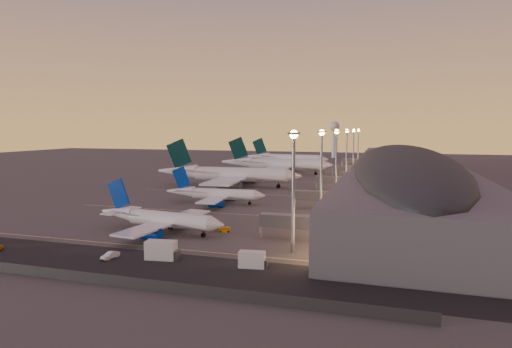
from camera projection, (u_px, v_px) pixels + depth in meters
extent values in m
plane|color=#474441|center=(210.00, 209.00, 139.26)|extent=(700.00, 700.00, 0.00)
cylinder|color=silver|center=(170.00, 220.00, 107.01)|extent=(23.21, 6.58, 3.90)
cone|color=silver|center=(217.00, 224.00, 101.70)|extent=(4.13, 4.31, 3.90)
cone|color=silver|center=(118.00, 212.00, 113.60)|extent=(10.73, 5.09, 3.90)
cube|color=silver|center=(166.00, 222.00, 107.53)|extent=(10.48, 33.40, 0.43)
cylinder|color=navy|center=(185.00, 222.00, 113.95)|extent=(5.48, 3.52, 2.93)
cylinder|color=navy|center=(151.00, 234.00, 100.79)|extent=(5.48, 3.52, 2.93)
cube|color=navy|center=(119.00, 194.00, 112.86)|extent=(7.16, 1.42, 8.46)
cube|color=silver|center=(121.00, 211.00, 113.04)|extent=(5.07, 12.18, 0.27)
cylinder|color=black|center=(203.00, 234.00, 103.46)|extent=(0.35, 0.35, 1.54)
cylinder|color=black|center=(203.00, 235.00, 103.48)|extent=(1.17, 0.81, 1.09)
cylinder|color=black|center=(170.00, 227.00, 110.53)|extent=(0.35, 0.35, 1.54)
cylinder|color=black|center=(170.00, 228.00, 110.55)|extent=(1.17, 0.81, 1.09)
cylinder|color=black|center=(158.00, 232.00, 105.55)|extent=(0.35, 0.35, 1.54)
cylinder|color=black|center=(158.00, 233.00, 105.58)|extent=(1.17, 0.81, 1.09)
cylinder|color=silver|center=(224.00, 194.00, 148.89)|extent=(22.51, 5.19, 3.80)
cone|color=silver|center=(260.00, 195.00, 145.92)|extent=(3.83, 4.02, 3.80)
cone|color=silver|center=(180.00, 191.00, 152.54)|extent=(10.30, 4.42, 3.80)
cube|color=silver|center=(221.00, 196.00, 149.20)|extent=(8.47, 32.34, 0.42)
cylinder|color=navy|center=(229.00, 197.00, 155.99)|extent=(5.21, 3.16, 2.85)
cylinder|color=navy|center=(216.00, 203.00, 142.36)|extent=(5.21, 3.16, 2.85)
cube|color=navy|center=(181.00, 178.00, 151.91)|extent=(6.98, 1.00, 8.24)
cube|color=silver|center=(183.00, 190.00, 152.20)|extent=(4.31, 11.72, 0.27)
cylinder|color=black|center=(250.00, 203.00, 147.02)|extent=(0.32, 0.32, 1.50)
cylinder|color=black|center=(250.00, 203.00, 147.05)|extent=(1.10, 0.73, 1.06)
cylinder|color=black|center=(221.00, 200.00, 152.15)|extent=(0.32, 0.32, 1.50)
cylinder|color=black|center=(221.00, 201.00, 152.18)|extent=(1.10, 0.73, 1.06)
cylinder|color=black|center=(216.00, 203.00, 147.01)|extent=(0.32, 0.32, 1.50)
cylinder|color=black|center=(216.00, 203.00, 147.03)|extent=(1.10, 0.73, 1.06)
cylinder|color=silver|center=(240.00, 174.00, 191.71)|extent=(41.96, 8.82, 6.30)
cone|color=silver|center=(294.00, 176.00, 186.13)|extent=(7.09, 6.70, 6.30)
cone|color=silver|center=(178.00, 171.00, 198.61)|extent=(19.16, 7.43, 6.30)
cube|color=silver|center=(236.00, 177.00, 192.30)|extent=(15.77, 61.51, 0.69)
cylinder|color=#5B5D62|center=(246.00, 178.00, 205.17)|extent=(9.68, 5.29, 4.72)
cylinder|color=#5B5D62|center=(230.00, 185.00, 179.26)|extent=(9.68, 5.29, 4.72)
cube|color=black|center=(179.00, 154.00, 197.52)|extent=(12.46, 1.70, 13.98)
cube|color=silver|center=(182.00, 169.00, 197.98)|extent=(8.04, 22.29, 0.44)
cylinder|color=black|center=(278.00, 185.00, 188.15)|extent=(0.53, 0.53, 2.52)
cylinder|color=black|center=(278.00, 186.00, 188.19)|extent=(1.83, 1.21, 1.76)
cylinder|color=black|center=(236.00, 183.00, 197.22)|extent=(0.53, 0.53, 2.52)
cylinder|color=black|center=(236.00, 183.00, 197.26)|extent=(1.83, 1.21, 1.76)
cylinder|color=black|center=(230.00, 185.00, 188.69)|extent=(0.53, 0.53, 2.52)
cylinder|color=black|center=(230.00, 186.00, 188.73)|extent=(1.83, 1.21, 1.76)
cylinder|color=silver|center=(286.00, 164.00, 245.63)|extent=(41.19, 6.75, 6.22)
cone|color=silver|center=(328.00, 165.00, 239.03)|extent=(6.71, 6.30, 6.22)
cone|color=silver|center=(237.00, 162.00, 253.81)|extent=(18.65, 6.46, 6.22)
cube|color=silver|center=(282.00, 166.00, 246.30)|extent=(12.71, 60.25, 0.68)
cylinder|color=#5B5D62|center=(289.00, 168.00, 258.78)|extent=(9.34, 4.78, 4.66)
cylinder|color=#5B5D62|center=(280.00, 172.00, 233.53)|extent=(9.34, 4.78, 4.66)
cube|color=black|center=(238.00, 148.00, 252.70)|extent=(12.27, 1.09, 13.80)
cube|color=silver|center=(240.00, 160.00, 253.08)|extent=(6.91, 21.72, 0.44)
cylinder|color=black|center=(316.00, 173.00, 241.32)|extent=(0.50, 0.50, 2.49)
cylinder|color=black|center=(316.00, 173.00, 241.36)|extent=(1.75, 1.11, 1.74)
cylinder|color=black|center=(282.00, 171.00, 251.17)|extent=(0.50, 0.50, 2.49)
cylinder|color=black|center=(282.00, 172.00, 251.21)|extent=(1.75, 1.11, 1.74)
cylinder|color=black|center=(279.00, 172.00, 242.86)|extent=(0.50, 0.50, 2.49)
cylinder|color=black|center=(278.00, 173.00, 242.90)|extent=(1.75, 1.11, 1.74)
cylinder|color=silver|center=(294.00, 158.00, 301.62)|extent=(37.88, 10.24, 5.67)
cone|color=silver|center=(324.00, 159.00, 292.83)|extent=(6.70, 6.37, 5.67)
cone|color=silver|center=(258.00, 156.00, 312.53)|extent=(17.49, 7.71, 5.67)
cube|color=silver|center=(291.00, 160.00, 302.46)|extent=(17.55, 55.69, 0.62)
cylinder|color=#5B5D62|center=(298.00, 161.00, 313.12)|extent=(8.92, 5.26, 4.25)
cylinder|color=#5B5D62|center=(287.00, 164.00, 291.23)|extent=(8.92, 5.26, 4.25)
cube|color=black|center=(260.00, 146.00, 311.41)|extent=(11.19, 2.22, 12.57)
cube|color=silver|center=(261.00, 155.00, 311.61)|extent=(8.43, 20.31, 0.40)
cylinder|color=black|center=(315.00, 165.00, 295.68)|extent=(0.51, 0.51, 2.27)
cylinder|color=black|center=(315.00, 165.00, 295.72)|extent=(1.70, 1.18, 1.59)
cylinder|color=black|center=(291.00, 163.00, 306.87)|extent=(0.51, 0.51, 2.27)
cylinder|color=black|center=(291.00, 164.00, 306.90)|extent=(1.70, 1.18, 1.59)
cylinder|color=black|center=(288.00, 164.00, 299.66)|extent=(0.51, 0.51, 2.27)
cylinder|color=black|center=(288.00, 165.00, 299.70)|extent=(1.70, 1.18, 1.59)
cube|color=#505056|center=(403.00, 174.00, 189.68)|extent=(40.00, 255.00, 12.00)
ellipsoid|color=black|center=(404.00, 161.00, 189.04)|extent=(39.00, 253.00, 10.92)
cube|color=#F7A766|center=(356.00, 175.00, 195.62)|extent=(0.40, 244.80, 8.00)
cube|color=#5B5D62|center=(293.00, 221.00, 100.41)|extent=(16.00, 3.20, 3.00)
cylinder|color=gray|center=(261.00, 229.00, 102.97)|extent=(0.70, 0.70, 4.40)
cube|color=#5B5D62|center=(319.00, 196.00, 138.47)|extent=(16.00, 3.20, 3.00)
cylinder|color=gray|center=(295.00, 201.00, 141.02)|extent=(0.70, 0.70, 4.40)
cube|color=#5B5D62|center=(335.00, 180.00, 181.28)|extent=(16.00, 3.20, 3.00)
cylinder|color=gray|center=(316.00, 184.00, 183.83)|extent=(0.70, 0.70, 4.40)
cube|color=#5B5D62|center=(347.00, 168.00, 235.51)|extent=(16.00, 3.20, 3.00)
cylinder|color=gray|center=(332.00, 172.00, 238.06)|extent=(0.70, 0.70, 4.40)
cube|color=#5B5D62|center=(354.00, 161.00, 288.78)|extent=(16.00, 3.20, 3.00)
cylinder|color=gray|center=(342.00, 164.00, 291.34)|extent=(0.70, 0.70, 4.40)
cylinder|color=gray|center=(293.00, 194.00, 89.47)|extent=(0.70, 0.70, 25.00)
cube|color=gray|center=(294.00, 133.00, 88.11)|extent=(2.20, 2.20, 0.50)
sphere|color=#FFC164|center=(294.00, 134.00, 88.14)|extent=(1.80, 1.80, 1.80)
cylinder|color=gray|center=(321.00, 175.00, 127.52)|extent=(0.70, 0.70, 25.00)
cube|color=gray|center=(322.00, 132.00, 126.17)|extent=(2.20, 2.20, 0.50)
sphere|color=#FFC164|center=(322.00, 133.00, 126.19)|extent=(1.80, 1.80, 1.80)
cylinder|color=gray|center=(336.00, 164.00, 165.58)|extent=(0.70, 0.70, 25.00)
cube|color=gray|center=(337.00, 131.00, 164.23)|extent=(2.20, 2.20, 0.50)
sphere|color=#FFC164|center=(337.00, 132.00, 164.25)|extent=(1.80, 1.80, 1.80)
cylinder|color=gray|center=(346.00, 157.00, 208.39)|extent=(0.70, 0.70, 25.00)
cube|color=gray|center=(347.00, 130.00, 207.04)|extent=(2.20, 2.20, 0.50)
sphere|color=#FFC164|center=(347.00, 131.00, 207.06)|extent=(1.80, 1.80, 1.80)
cylinder|color=gray|center=(353.00, 152.00, 251.20)|extent=(0.70, 0.70, 25.00)
cube|color=gray|center=(354.00, 130.00, 249.85)|extent=(2.20, 2.20, 0.50)
sphere|color=#FFC164|center=(354.00, 130.00, 249.87)|extent=(1.80, 1.80, 1.80)
cylinder|color=gray|center=(358.00, 148.00, 294.01)|extent=(0.70, 0.70, 25.00)
cube|color=gray|center=(359.00, 130.00, 292.66)|extent=(2.20, 2.20, 0.50)
sphere|color=#FFC164|center=(359.00, 130.00, 292.68)|extent=(1.80, 1.80, 1.80)
cylinder|color=silver|center=(334.00, 143.00, 382.34)|extent=(4.40, 4.40, 26.00)
sphere|color=silver|center=(335.00, 126.00, 380.75)|extent=(9.00, 9.00, 9.00)
cube|color=black|center=(101.00, 259.00, 85.98)|extent=(260.00, 16.00, 0.01)
cube|color=#D8C659|center=(132.00, 245.00, 96.44)|extent=(90.00, 0.36, 0.00)
cube|color=#D8C659|center=(204.00, 212.00, 134.50)|extent=(90.00, 0.36, 0.00)
cube|color=#D8C659|center=(244.00, 194.00, 172.55)|extent=(90.00, 0.36, 0.00)
cube|color=#D8C659|center=(272.00, 181.00, 215.37)|extent=(90.00, 0.36, 0.00)
cube|color=#D8C659|center=(295.00, 170.00, 267.69)|extent=(90.00, 0.36, 0.00)
cube|color=#2D2D30|center=(57.00, 274.00, 74.46)|extent=(124.00, 0.08, 1.90)
cylinder|color=#2D2D30|center=(3.00, 267.00, 77.92)|extent=(0.12, 0.12, 2.00)
cylinder|color=#2D2D30|center=(38.00, 272.00, 75.61)|extent=(0.12, 0.12, 2.00)
cylinder|color=#2D2D30|center=(76.00, 276.00, 73.30)|extent=(0.12, 0.12, 2.00)
cylinder|color=#2D2D30|center=(116.00, 281.00, 70.99)|extent=(0.12, 0.12, 2.00)
cylinder|color=#2D2D30|center=(159.00, 286.00, 68.68)|extent=(0.12, 0.12, 2.00)
cylinder|color=#2D2D30|center=(205.00, 292.00, 66.36)|extent=(0.12, 0.12, 2.00)
cylinder|color=#2D2D30|center=(254.00, 297.00, 64.05)|extent=(0.12, 0.12, 2.00)
cylinder|color=#2D2D30|center=(307.00, 304.00, 61.74)|extent=(0.12, 0.12, 2.00)
cylinder|color=#2D2D30|center=(364.00, 311.00, 59.43)|extent=(0.12, 0.12, 2.00)
cylinder|color=#2D2D30|center=(425.00, 318.00, 57.12)|extent=(0.12, 0.12, 2.00)
cube|color=#C37609|center=(225.00, 229.00, 108.79)|extent=(2.99, 2.34, 1.20)
cube|color=#5B5D62|center=(217.00, 230.00, 108.81)|extent=(1.88, 1.81, 0.88)
cylinder|color=black|center=(229.00, 230.00, 109.65)|extent=(0.52, 0.33, 0.48)
cylinder|color=black|center=(228.00, 232.00, 108.02)|extent=(0.52, 0.33, 0.48)
cylinder|color=black|center=(221.00, 230.00, 109.64)|extent=(0.52, 0.33, 0.48)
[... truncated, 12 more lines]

